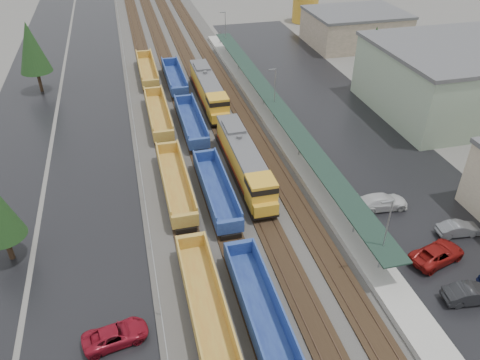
{
  "coord_description": "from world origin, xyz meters",
  "views": [
    {
      "loc": [
        -9.59,
        -5.84,
        29.8
      ],
      "look_at": [
        0.68,
        34.43,
        2.0
      ],
      "focal_mm": 35.0,
      "sensor_mm": 36.0,
      "label": 1
    }
  ],
  "objects_px": {
    "parked_car_east_a": "(472,294)",
    "parked_car_east_b": "(437,254)",
    "parked_car_east_c": "(382,202)",
    "well_string_blue": "(234,240)",
    "parked_car_west_c": "(116,335)",
    "locomotive_trail": "(209,90)",
    "locomotive_lead": "(245,162)",
    "parked_car_east_e": "(458,229)",
    "storage_tank": "(305,9)",
    "well_string_yellow": "(188,234)"
  },
  "relations": [
    {
      "from": "storage_tank",
      "to": "well_string_blue",
      "type": "bearing_deg",
      "value": -115.52
    },
    {
      "from": "storage_tank",
      "to": "locomotive_lead",
      "type": "bearing_deg",
      "value": -116.64
    },
    {
      "from": "parked_car_east_a",
      "to": "parked_car_east_c",
      "type": "distance_m",
      "value": 13.32
    },
    {
      "from": "parked_car_east_c",
      "to": "locomotive_lead",
      "type": "bearing_deg",
      "value": 59.17
    },
    {
      "from": "locomotive_trail",
      "to": "well_string_blue",
      "type": "height_order",
      "value": "locomotive_trail"
    },
    {
      "from": "parked_car_east_a",
      "to": "parked_car_east_b",
      "type": "xyz_separation_m",
      "value": [
        0.06,
        4.91,
        -0.02
      ]
    },
    {
      "from": "locomotive_lead",
      "to": "well_string_blue",
      "type": "distance_m",
      "value": 12.16
    },
    {
      "from": "parked_car_east_e",
      "to": "parked_car_east_c",
      "type": "bearing_deg",
      "value": 47.9
    },
    {
      "from": "storage_tank",
      "to": "parked_car_east_c",
      "type": "xyz_separation_m",
      "value": [
        -17.84,
        -69.37,
        -2.12
      ]
    },
    {
      "from": "parked_car_east_b",
      "to": "locomotive_lead",
      "type": "bearing_deg",
      "value": 22.73
    },
    {
      "from": "parked_car_east_e",
      "to": "parked_car_west_c",
      "type": "bearing_deg",
      "value": 103.87
    },
    {
      "from": "well_string_blue",
      "to": "storage_tank",
      "type": "relative_size",
      "value": 16.63
    },
    {
      "from": "locomotive_lead",
      "to": "well_string_yellow",
      "type": "height_order",
      "value": "locomotive_lead"
    },
    {
      "from": "parked_car_west_c",
      "to": "parked_car_east_c",
      "type": "xyz_separation_m",
      "value": [
        27.52,
        10.17,
        0.12
      ]
    },
    {
      "from": "well_string_blue",
      "to": "parked_car_west_c",
      "type": "xyz_separation_m",
      "value": [
        -11.04,
        -7.68,
        -0.5
      ]
    },
    {
      "from": "locomotive_lead",
      "to": "well_string_yellow",
      "type": "xyz_separation_m",
      "value": [
        -8.0,
        -9.47,
        -1.06
      ]
    },
    {
      "from": "locomotive_lead",
      "to": "parked_car_east_a",
      "type": "height_order",
      "value": "locomotive_lead"
    },
    {
      "from": "storage_tank",
      "to": "well_string_yellow",
      "type": "bearing_deg",
      "value": -118.73
    },
    {
      "from": "locomotive_lead",
      "to": "parked_car_west_c",
      "type": "bearing_deg",
      "value": -128.2
    },
    {
      "from": "parked_car_west_c",
      "to": "parked_car_east_e",
      "type": "bearing_deg",
      "value": -92.26
    },
    {
      "from": "well_string_blue",
      "to": "parked_car_west_c",
      "type": "relative_size",
      "value": 19.88
    },
    {
      "from": "parked_car_east_a",
      "to": "parked_car_east_e",
      "type": "height_order",
      "value": "parked_car_east_a"
    },
    {
      "from": "parked_car_east_b",
      "to": "parked_car_east_e",
      "type": "xyz_separation_m",
      "value": [
        4.13,
        2.66,
        -0.06
      ]
    },
    {
      "from": "locomotive_lead",
      "to": "parked_car_east_e",
      "type": "bearing_deg",
      "value": -39.8
    },
    {
      "from": "parked_car_east_c",
      "to": "parked_car_east_e",
      "type": "distance_m",
      "value": 7.67
    },
    {
      "from": "parked_car_east_a",
      "to": "parked_car_east_b",
      "type": "bearing_deg",
      "value": 6.34
    },
    {
      "from": "parked_car_west_c",
      "to": "parked_car_east_c",
      "type": "bearing_deg",
      "value": -79.75
    },
    {
      "from": "well_string_blue",
      "to": "parked_car_east_c",
      "type": "height_order",
      "value": "well_string_blue"
    },
    {
      "from": "parked_car_west_c",
      "to": "parked_car_east_b",
      "type": "height_order",
      "value": "parked_car_east_b"
    },
    {
      "from": "locomotive_trail",
      "to": "parked_car_east_b",
      "type": "xyz_separation_m",
      "value": [
        13.47,
        -38.32,
        -1.49
      ]
    },
    {
      "from": "locomotive_lead",
      "to": "parked_car_east_c",
      "type": "height_order",
      "value": "locomotive_lead"
    },
    {
      "from": "well_string_yellow",
      "to": "parked_car_east_c",
      "type": "height_order",
      "value": "well_string_yellow"
    },
    {
      "from": "well_string_yellow",
      "to": "parked_car_west_c",
      "type": "height_order",
      "value": "well_string_yellow"
    },
    {
      "from": "parked_car_west_c",
      "to": "well_string_yellow",
      "type": "bearing_deg",
      "value": -46.18
    },
    {
      "from": "parked_car_west_c",
      "to": "locomotive_trail",
      "type": "bearing_deg",
      "value": -30.59
    },
    {
      "from": "well_string_blue",
      "to": "parked_car_west_c",
      "type": "height_order",
      "value": "well_string_blue"
    },
    {
      "from": "locomotive_trail",
      "to": "well_string_yellow",
      "type": "bearing_deg",
      "value": -104.71
    },
    {
      "from": "well_string_yellow",
      "to": "storage_tank",
      "type": "bearing_deg",
      "value": 61.27
    },
    {
      "from": "locomotive_trail",
      "to": "parked_car_west_c",
      "type": "relative_size",
      "value": 3.77
    },
    {
      "from": "locomotive_trail",
      "to": "parked_car_east_e",
      "type": "distance_m",
      "value": 39.79
    },
    {
      "from": "parked_car_west_c",
      "to": "parked_car_east_c",
      "type": "relative_size",
      "value": 0.89
    },
    {
      "from": "parked_car_west_c",
      "to": "locomotive_lead",
      "type": "bearing_deg",
      "value": -48.24
    },
    {
      "from": "parked_car_east_b",
      "to": "parked_car_east_c",
      "type": "height_order",
      "value": "parked_car_east_c"
    },
    {
      "from": "locomotive_lead",
      "to": "locomotive_trail",
      "type": "distance_m",
      "value": 21.0
    },
    {
      "from": "locomotive_lead",
      "to": "parked_car_east_e",
      "type": "relative_size",
      "value": 4.36
    },
    {
      "from": "well_string_blue",
      "to": "parked_car_east_e",
      "type": "xyz_separation_m",
      "value": [
        21.59,
        -3.22,
        -0.49
      ]
    },
    {
      "from": "parked_car_east_e",
      "to": "locomotive_trail",
      "type": "bearing_deg",
      "value": 32.36
    },
    {
      "from": "locomotive_trail",
      "to": "well_string_yellow",
      "type": "height_order",
      "value": "locomotive_trail"
    },
    {
      "from": "locomotive_trail",
      "to": "parked_car_west_c",
      "type": "xyz_separation_m",
      "value": [
        -15.04,
        -40.11,
        -1.57
      ]
    },
    {
      "from": "well_string_blue",
      "to": "parked_car_east_e",
      "type": "height_order",
      "value": "well_string_blue"
    }
  ]
}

